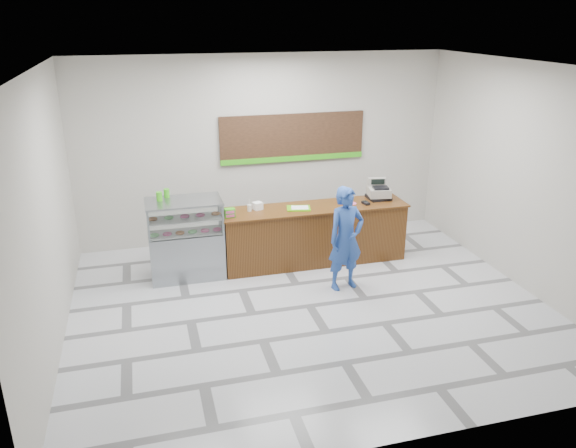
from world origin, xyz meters
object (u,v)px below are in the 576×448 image
object	(u,v)px
sales_counter	(314,234)
display_case	(186,238)
cash_register	(379,191)
customer	(346,239)
serving_tray	(299,208)

from	to	relation	value
sales_counter	display_case	size ratio (longest dim) A/B	2.45
sales_counter	cash_register	xyz separation A→B (m)	(1.24, 0.14, 0.65)
customer	cash_register	bearing A→B (deg)	37.56
display_case	customer	world-z (taller)	customer
serving_tray	customer	size ratio (longest dim) A/B	0.27
serving_tray	customer	bearing A→B (deg)	-53.18
serving_tray	cash_register	bearing A→B (deg)	18.97
display_case	cash_register	xyz separation A→B (m)	(3.46, 0.14, 0.49)
serving_tray	sales_counter	bearing A→B (deg)	19.64
display_case	customer	xyz separation A→B (m)	(2.40, -1.08, 0.16)
sales_counter	display_case	bearing A→B (deg)	-179.99
cash_register	serving_tray	world-z (taller)	cash_register
cash_register	serving_tray	bearing A→B (deg)	-163.42
sales_counter	serving_tray	distance (m)	0.60
cash_register	sales_counter	bearing A→B (deg)	-163.58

